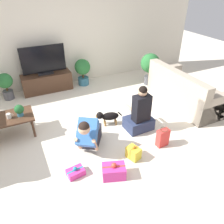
{
  "coord_description": "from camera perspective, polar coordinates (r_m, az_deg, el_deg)",
  "views": [
    {
      "loc": [
        -1.13,
        -3.12,
        2.62
      ],
      "look_at": [
        0.35,
        -0.02,
        0.45
      ],
      "focal_mm": 35.0,
      "sensor_mm": 36.0,
      "label": 1
    }
  ],
  "objects": [
    {
      "name": "ground_plane",
      "position": [
        4.23,
        -4.45,
        -6.14
      ],
      "size": [
        16.0,
        16.0,
        0.0
      ],
      "primitive_type": "plane",
      "color": "beige"
    },
    {
      "name": "wall_back",
      "position": [
        6.01,
        -14.81,
        18.57
      ],
      "size": [
        8.4,
        0.06,
        2.6
      ],
      "color": "silver",
      "rests_on": "ground_plane"
    },
    {
      "name": "sofa_right",
      "position": [
        5.39,
        18.56,
        4.99
      ],
      "size": [
        0.93,
        1.87,
        0.85
      ],
      "rotation": [
        0.0,
        0.0,
        1.57
      ],
      "color": "tan",
      "rests_on": "ground_plane"
    },
    {
      "name": "coffee_table",
      "position": [
        4.44,
        -25.63,
        -1.81
      ],
      "size": [
        0.91,
        0.58,
        0.41
      ],
      "color": "#472D1E",
      "rests_on": "ground_plane"
    },
    {
      "name": "tv_console",
      "position": [
        6.01,
        -16.56,
        7.47
      ],
      "size": [
        1.25,
        0.43,
        0.47
      ],
      "color": "#472D1E",
      "rests_on": "ground_plane"
    },
    {
      "name": "tv",
      "position": [
        5.81,
        -17.42,
        12.44
      ],
      "size": [
        1.08,
        0.2,
        0.72
      ],
      "color": "black",
      "rests_on": "tv_console"
    },
    {
      "name": "potted_plant_back_right",
      "position": [
        6.08,
        -7.67,
        10.89
      ],
      "size": [
        0.42,
        0.42,
        0.72
      ],
      "color": "#336B84",
      "rests_on": "ground_plane"
    },
    {
      "name": "potted_plant_corner_right",
      "position": [
        6.11,
        9.92,
        12.04
      ],
      "size": [
        0.52,
        0.52,
        0.86
      ],
      "color": "#4C4C51",
      "rests_on": "ground_plane"
    },
    {
      "name": "potted_plant_back_left",
      "position": [
        5.86,
        -26.05,
        6.6
      ],
      "size": [
        0.36,
        0.36,
        0.66
      ],
      "color": "#4C4C51",
      "rests_on": "ground_plane"
    },
    {
      "name": "person_kneeling",
      "position": [
        3.75,
        -6.03,
        -5.68
      ],
      "size": [
        0.66,
        0.78,
        0.75
      ],
      "rotation": [
        0.0,
        0.0,
        -0.57
      ],
      "color": "#23232D",
      "rests_on": "ground_plane"
    },
    {
      "name": "person_sitting",
      "position": [
        4.24,
        7.28,
        -0.69
      ],
      "size": [
        0.53,
        0.49,
        0.95
      ],
      "rotation": [
        0.0,
        0.0,
        3.17
      ],
      "color": "#283351",
      "rests_on": "ground_plane"
    },
    {
      "name": "dog",
      "position": [
        4.41,
        -1.15,
        -1.12
      ],
      "size": [
        0.54,
        0.24,
        0.31
      ],
      "rotation": [
        0.0,
        0.0,
        4.45
      ],
      "color": "black",
      "rests_on": "ground_plane"
    },
    {
      "name": "gift_box_a",
      "position": [
        3.41,
        0.49,
        -15.21
      ],
      "size": [
        0.4,
        0.34,
        0.27
      ],
      "rotation": [
        0.0,
        0.0,
        -0.33
      ],
      "color": "#CC3389",
      "rests_on": "ground_plane"
    },
    {
      "name": "gift_box_b",
      "position": [
        3.52,
        -9.49,
        -15.22
      ],
      "size": [
        0.28,
        0.22,
        0.16
      ],
      "rotation": [
        0.0,
        0.0,
        0.14
      ],
      "color": "#CC3389",
      "rests_on": "ground_plane"
    },
    {
      "name": "gift_box_c",
      "position": [
        3.72,
        5.61,
        -10.55
      ],
      "size": [
        0.23,
        0.26,
        0.26
      ],
      "rotation": [
        0.0,
        0.0,
        0.3
      ],
      "color": "yellow",
      "rests_on": "ground_plane"
    },
    {
      "name": "gift_bag_a",
      "position": [
        4.0,
        13.09,
        -6.51
      ],
      "size": [
        0.23,
        0.15,
        0.36
      ],
      "rotation": [
        0.0,
        0.0,
        0.07
      ],
      "color": "red",
      "rests_on": "ground_plane"
    },
    {
      "name": "mug",
      "position": [
        4.36,
        -25.33,
        -0.92
      ],
      "size": [
        0.12,
        0.08,
        0.09
      ],
      "color": "silver",
      "rests_on": "coffee_table"
    },
    {
      "name": "tabletop_plant",
      "position": [
        4.31,
        -23.07,
        0.49
      ],
      "size": [
        0.17,
        0.17,
        0.22
      ],
      "color": "#336B84",
      "rests_on": "coffee_table"
    }
  ]
}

